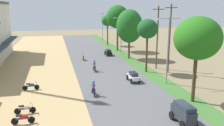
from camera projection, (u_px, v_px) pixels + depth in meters
parked_motorbike_nearest at (23, 118)px, 18.54m from camera, size 1.80×0.54×0.94m
parked_motorbike_second at (25, 108)px, 20.34m from camera, size 1.80×0.54×0.94m
parked_motorbike_third at (31, 86)px, 26.22m from camera, size 1.80×0.54×0.94m
median_tree_nearest at (198, 38)px, 21.73m from camera, size 4.36×4.36×8.22m
median_tree_second at (147, 29)px, 32.42m from camera, size 2.84×2.84×7.46m
median_tree_third at (129, 26)px, 41.32m from camera, size 4.60×4.60×8.70m
median_tree_fourth at (118, 17)px, 48.95m from camera, size 4.65×4.65×9.49m
median_tree_fifth at (107, 21)px, 56.27m from camera, size 2.89×2.89×7.32m
streetlamp_near at (168, 46)px, 27.58m from camera, size 3.16×0.20×7.87m
streetlamp_mid at (121, 32)px, 46.64m from camera, size 3.16×0.20×7.19m
streetlamp_far at (103, 25)px, 63.91m from camera, size 3.16×0.20×7.63m
utility_pole_near at (157, 37)px, 34.61m from camera, size 1.80×0.20×9.26m
utility_pole_far at (170, 38)px, 32.48m from camera, size 1.80×0.20×9.48m
car_van_charcoal at (183, 112)px, 18.43m from camera, size 1.19×2.41×1.67m
car_sedan_white at (133, 76)px, 29.11m from camera, size 1.10×2.26×1.19m
car_sedan_black at (108, 52)px, 45.06m from camera, size 1.10×2.26×1.19m
motorbike_ahead_third at (93, 88)px, 24.53m from camera, size 0.54×1.80×1.66m
motorbike_ahead_fourth at (94, 66)px, 33.81m from camera, size 0.54×1.80×1.66m
motorbike_ahead_fifth at (83, 57)px, 41.06m from camera, size 0.54×1.80×0.94m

